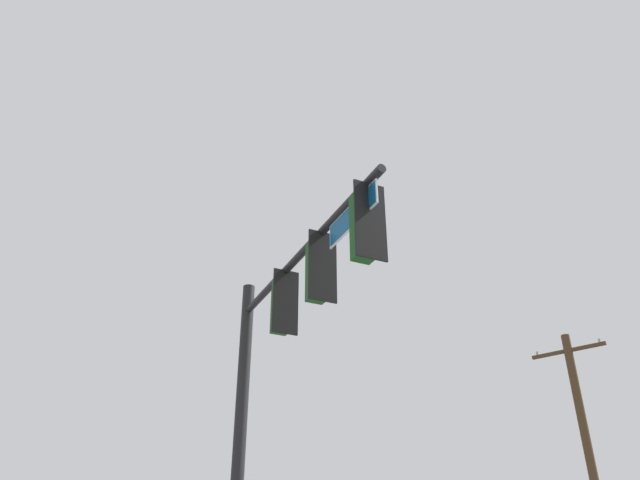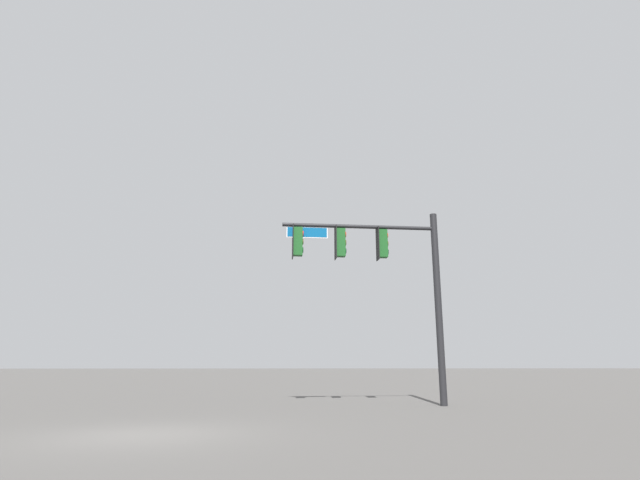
% 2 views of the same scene
% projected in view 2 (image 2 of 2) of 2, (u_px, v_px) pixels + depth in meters
% --- Properties ---
extents(ground_plane, '(400.00, 400.00, 0.00)m').
position_uv_depth(ground_plane, '(142.00, 435.00, 10.65)').
color(ground_plane, '#514F4C').
extents(signal_pole_near, '(6.17, 0.64, 7.33)m').
position_uv_depth(signal_pole_near, '(386.00, 269.00, 19.26)').
color(signal_pole_near, black).
rests_on(signal_pole_near, ground_plane).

